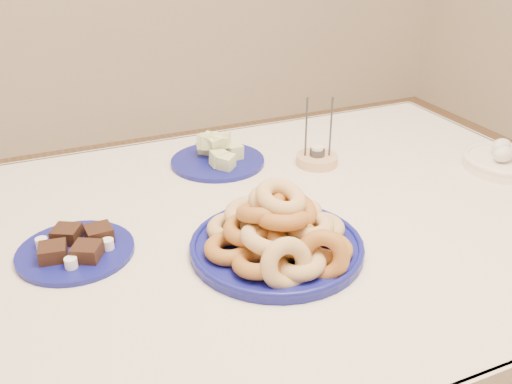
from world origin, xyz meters
TOP-DOWN VIEW (x-y plane):
  - dining_table at (0.00, 0.00)m, footprint 1.71×1.11m
  - donut_platter at (0.01, -0.13)m, footprint 0.40×0.40m
  - melon_plate at (0.05, 0.33)m, footprint 0.32×0.32m
  - brownie_plate at (-0.36, 0.03)m, footprint 0.28×0.28m
  - candle_holder at (0.29, 0.21)m, footprint 0.14×0.14m
  - egg_bowl at (0.73, -0.01)m, footprint 0.22×0.22m

SIDE VIEW (x-z plane):
  - dining_table at x=0.00m, z-range 0.27..1.02m
  - brownie_plate at x=-0.36m, z-range 0.74..0.78m
  - candle_holder at x=0.29m, z-range 0.68..0.86m
  - egg_bowl at x=0.73m, z-range 0.74..0.81m
  - melon_plate at x=0.05m, z-range 0.73..0.82m
  - donut_platter at x=0.01m, z-range 0.71..0.87m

